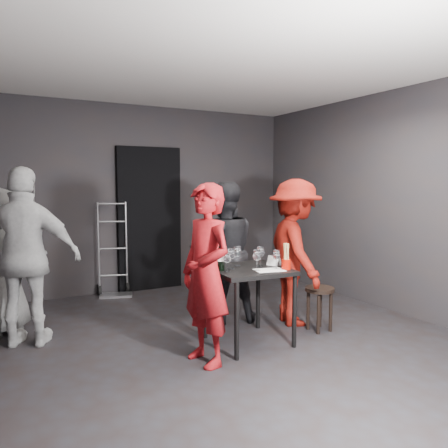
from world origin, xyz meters
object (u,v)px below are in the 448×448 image
breadstick_cup (286,257)px  man_maroon (295,246)px  tasting_table (249,278)px  woman_black (224,248)px  hand_truck (114,279)px  bystander_cream (26,243)px  server_red (206,269)px  wine_bottle (220,257)px  stool (320,297)px

breadstick_cup → man_maroon: bearing=45.6°
tasting_table → woman_black: (0.11, 0.72, 0.19)m
hand_truck → woman_black: (0.81, -1.75, 0.61)m
woman_black → bystander_cream: size_ratio=0.84×
hand_truck → man_maroon: (1.47, -2.20, 0.65)m
server_red → wine_bottle: bearing=124.1°
server_red → breadstick_cup: server_red is taller
man_maroon → hand_truck: bearing=49.5°
stool → breadstick_cup: bearing=-163.8°
bystander_cream → wine_bottle: size_ratio=6.08×
bystander_cream → man_maroon: bearing=-170.9°
hand_truck → wine_bottle: (0.40, -2.44, 0.64)m
woman_black → wine_bottle: 0.80m
stool → bystander_cream: size_ratio=0.23×
wine_bottle → hand_truck: bearing=99.3°
hand_truck → tasting_table: size_ratio=1.75×
hand_truck → stool: hand_truck is taller
tasting_table → server_red: bearing=-157.9°
man_maroon → breadstick_cup: man_maroon is taller
hand_truck → wine_bottle: bearing=-63.2°
tasting_table → stool: 0.90m
woman_black → breadstick_cup: (0.17, -0.95, 0.03)m
server_red → woman_black: woman_black is taller
tasting_table → server_red: (-0.58, -0.24, 0.18)m
server_red → breadstick_cup: bearing=81.2°
server_red → bystander_cream: 1.81m
stool → hand_truck: bearing=121.5°
breadstick_cup → bystander_cream: bearing=151.3°
stool → server_red: size_ratio=0.28×
stool → bystander_cream: 3.03m
stool → wine_bottle: (-1.15, 0.09, 0.52)m
woman_black → tasting_table: bearing=95.8°
bystander_cream → breadstick_cup: size_ratio=7.38×
tasting_table → woman_black: woman_black is taller
hand_truck → tasting_table: (0.70, -2.47, 0.42)m
stool → wine_bottle: wine_bottle is taller
stool → woman_black: 1.18m
hand_truck → woman_black: bearing=-47.6°
tasting_table → wine_bottle: (-0.30, 0.03, 0.23)m
hand_truck → stool: size_ratio=2.79×
man_maroon → breadstick_cup: bearing=151.3°
man_maroon → wine_bottle: 1.10m
breadstick_cup → stool: bearing=16.2°
woman_black → breadstick_cup: size_ratio=6.18×
server_red → woman_black: size_ratio=0.99×
woman_black → bystander_cream: 2.05m
bystander_cream → wine_bottle: 1.88m
stool → breadstick_cup: (-0.57, -0.17, 0.51)m
server_red → wine_bottle: (0.28, 0.26, 0.04)m
hand_truck → tasting_table: 2.60m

